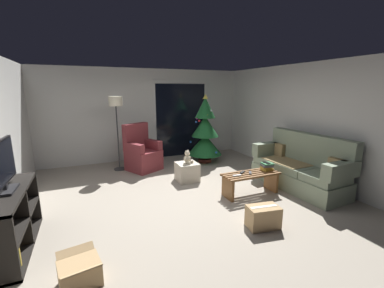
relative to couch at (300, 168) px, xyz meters
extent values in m
plane|color=#9E9384|center=(-2.32, 0.34, -0.40)|extent=(7.00, 7.00, 0.00)
cube|color=silver|center=(-2.32, 3.40, 0.85)|extent=(5.72, 0.12, 2.50)
cube|color=silver|center=(0.54, 0.34, 0.85)|extent=(0.12, 6.00, 2.50)
cube|color=silver|center=(-1.30, 3.33, 0.70)|extent=(1.60, 0.02, 2.20)
cube|color=black|center=(-1.30, 3.31, 0.65)|extent=(1.50, 0.02, 2.10)
cube|color=gray|center=(-0.07, -0.01, -0.23)|extent=(0.85, 1.93, 0.34)
cube|color=gray|center=(-0.06, -0.63, 0.01)|extent=(0.71, 0.63, 0.14)
cube|color=gray|center=(-0.09, -0.01, 0.01)|extent=(0.71, 0.63, 0.14)
cube|color=gray|center=(-0.12, 0.61, 0.01)|extent=(0.71, 0.63, 0.14)
cube|color=gray|center=(0.23, 0.01, 0.38)|extent=(0.29, 1.91, 0.60)
cube|color=gray|center=(-0.03, -0.87, 0.22)|extent=(0.77, 0.23, 0.28)
cube|color=gray|center=(-0.11, 0.86, 0.22)|extent=(0.77, 0.23, 0.28)
cube|color=#997F51|center=(-0.12, 0.24, 0.09)|extent=(0.64, 0.93, 0.02)
cube|color=#997F51|center=(0.12, -0.70, 0.22)|extent=(0.13, 0.33, 0.28)
cube|color=#997F51|center=(0.06, 0.70, 0.22)|extent=(0.13, 0.33, 0.28)
cube|color=brown|center=(-1.13, -0.08, 0.00)|extent=(1.10, 0.05, 0.04)
cube|color=brown|center=(-1.13, 0.00, 0.00)|extent=(1.10, 0.05, 0.04)
cube|color=brown|center=(-1.13, 0.09, 0.00)|extent=(1.10, 0.05, 0.04)
cube|color=brown|center=(-1.13, 0.18, 0.00)|extent=(1.10, 0.05, 0.04)
cube|color=brown|center=(-1.13, 0.27, 0.00)|extent=(1.10, 0.05, 0.04)
cube|color=brown|center=(-1.62, 0.09, -0.21)|extent=(0.05, 0.36, 0.38)
cube|color=brown|center=(-0.64, 0.09, -0.21)|extent=(0.05, 0.36, 0.38)
cube|color=#333338|center=(-1.15, 0.09, 0.03)|extent=(0.12, 0.16, 0.02)
cube|color=silver|center=(-1.46, 0.05, 0.03)|extent=(0.16, 0.07, 0.02)
cube|color=black|center=(-1.26, 0.17, 0.03)|extent=(0.15, 0.13, 0.02)
cube|color=#B79333|center=(-0.74, 0.11, 0.04)|extent=(0.21, 0.15, 0.04)
cube|color=#B79333|center=(-0.76, 0.12, 0.08)|extent=(0.19, 0.16, 0.04)
cube|color=#4C4C51|center=(-0.74, 0.11, 0.12)|extent=(0.24, 0.23, 0.04)
cube|color=#337042|center=(-0.73, 0.12, 0.15)|extent=(0.23, 0.21, 0.03)
cube|color=black|center=(-0.75, 0.12, 0.17)|extent=(0.09, 0.15, 0.01)
cylinder|color=#4C1E19|center=(-0.97, 2.37, -0.35)|extent=(0.36, 0.36, 0.10)
cylinder|color=brown|center=(-0.97, 2.37, -0.24)|extent=(0.08, 0.08, 0.12)
cone|color=#195628|center=(-0.97, 2.37, 0.09)|extent=(0.91, 0.91, 0.54)
cone|color=#195628|center=(-0.97, 2.37, 0.59)|extent=(0.72, 0.72, 0.54)
cone|color=#195628|center=(-0.97, 2.37, 1.08)|extent=(0.53, 0.53, 0.54)
sphere|color=blue|center=(-0.85, 1.94, -0.05)|extent=(0.06, 0.06, 0.06)
sphere|color=white|center=(-0.87, 2.23, 1.00)|extent=(0.06, 0.06, 0.06)
sphere|color=blue|center=(-0.89, 2.18, 0.87)|extent=(0.06, 0.06, 0.06)
sphere|color=red|center=(-1.19, 2.28, 0.75)|extent=(0.06, 0.06, 0.06)
sphere|color=#B233A5|center=(-1.18, 2.44, 0.80)|extent=(0.06, 0.06, 0.06)
sphere|color=blue|center=(-1.30, 2.58, 0.14)|extent=(0.06, 0.06, 0.06)
sphere|color=#1E8C33|center=(-1.01, 2.69, 0.40)|extent=(0.06, 0.06, 0.06)
sphere|color=blue|center=(-1.21, 2.42, 0.71)|extent=(0.06, 0.06, 0.06)
sphere|color=red|center=(-1.12, 2.70, 0.25)|extent=(0.06, 0.06, 0.06)
sphere|color=gold|center=(-1.15, 2.66, 0.31)|extent=(0.06, 0.06, 0.06)
sphere|color=blue|center=(-1.18, 2.66, 0.26)|extent=(0.06, 0.06, 0.06)
sphere|color=gold|center=(-1.01, 2.18, 0.89)|extent=(0.06, 0.06, 0.06)
sphere|color=#B233A5|center=(-0.86, 2.67, 0.39)|extent=(0.06, 0.06, 0.06)
cone|color=#EAD14C|center=(-0.97, 2.37, 1.36)|extent=(0.14, 0.14, 0.12)
cube|color=maroon|center=(-2.65, 2.34, -0.24)|extent=(0.92, 0.92, 0.31)
cube|color=maroon|center=(-2.65, 2.34, 0.00)|extent=(0.92, 0.92, 0.18)
cube|color=maroon|center=(-2.78, 2.58, 0.41)|extent=(0.68, 0.46, 0.64)
cube|color=maroon|center=(-2.39, 2.45, 0.20)|extent=(0.39, 0.58, 0.22)
cube|color=maroon|center=(-2.89, 2.19, 0.20)|extent=(0.39, 0.58, 0.22)
cylinder|color=#2D2D30|center=(-3.20, 2.60, -0.39)|extent=(0.28, 0.28, 0.02)
cylinder|color=#2D2D30|center=(-3.20, 2.60, 0.40)|extent=(0.03, 0.03, 1.55)
cylinder|color=beige|center=(-3.20, 2.60, 1.27)|extent=(0.32, 0.32, 0.22)
cube|color=black|center=(-4.82, -0.14, -0.38)|extent=(0.40, 1.40, 0.04)
cube|color=black|center=(-4.82, -0.14, 0.35)|extent=(0.40, 1.40, 0.04)
cube|color=black|center=(-4.82, 0.54, -0.02)|extent=(0.40, 0.04, 0.77)
cube|color=black|center=(-4.82, -0.14, -0.02)|extent=(0.40, 0.04, 0.73)
cube|color=black|center=(-4.82, -0.14, -0.02)|extent=(0.40, 1.33, 0.04)
cube|color=#285684|center=(-4.82, -0.69, -0.21)|extent=(0.30, 0.04, 0.31)
cube|color=#337042|center=(-4.82, -0.64, -0.19)|extent=(0.30, 0.04, 0.34)
cube|color=#B79333|center=(-4.82, -0.58, -0.22)|extent=(0.30, 0.04, 0.30)
cube|color=black|center=(-4.82, -0.14, 0.38)|extent=(0.21, 0.37, 0.03)
cube|color=black|center=(-4.82, -0.14, 0.43)|extent=(0.04, 0.06, 0.06)
cube|color=black|center=(-4.82, -0.14, 0.72)|extent=(0.06, 0.84, 0.52)
cube|color=black|center=(-4.80, -0.14, 0.72)|extent=(0.03, 0.79, 0.47)
cube|color=beige|center=(-1.95, 1.23, -0.20)|extent=(0.44, 0.44, 0.39)
cylinder|color=beige|center=(-1.88, 1.21, 0.03)|extent=(0.12, 0.13, 0.06)
cylinder|color=beige|center=(-1.96, 1.15, 0.03)|extent=(0.12, 0.13, 0.06)
sphere|color=beige|center=(-1.95, 1.23, 0.09)|extent=(0.15, 0.15, 0.15)
sphere|color=beige|center=(-1.95, 1.23, 0.21)|extent=(0.11, 0.11, 0.11)
sphere|color=#F4E5C1|center=(-1.92, 1.19, 0.20)|extent=(0.04, 0.04, 0.04)
sphere|color=beige|center=(-1.92, 1.25, 0.26)|extent=(0.04, 0.04, 0.04)
sphere|color=beige|center=(-1.98, 1.21, 0.26)|extent=(0.04, 0.04, 0.04)
sphere|color=beige|center=(-1.88, 1.26, 0.10)|extent=(0.06, 0.06, 0.06)
sphere|color=beige|center=(-2.00, 1.17, 0.10)|extent=(0.06, 0.06, 0.06)
cylinder|color=tan|center=(-1.69, 2.07, -0.37)|extent=(0.08, 0.12, 0.06)
cylinder|color=tan|center=(-1.59, 2.05, -0.37)|extent=(0.08, 0.12, 0.06)
sphere|color=tan|center=(-1.65, 2.00, -0.30)|extent=(0.15, 0.15, 0.15)
sphere|color=tan|center=(-1.65, 2.00, -0.18)|extent=(0.11, 0.11, 0.11)
sphere|color=tan|center=(-1.64, 2.05, -0.19)|extent=(0.04, 0.04, 0.04)
sphere|color=tan|center=(-1.69, 2.01, -0.13)|extent=(0.04, 0.04, 0.04)
sphere|color=tan|center=(-1.62, 1.99, -0.13)|extent=(0.04, 0.04, 0.04)
sphere|color=tan|center=(-1.72, 2.03, -0.29)|extent=(0.06, 0.06, 0.06)
sphere|color=tan|center=(-1.58, 2.01, -0.29)|extent=(0.06, 0.06, 0.06)
cube|color=tan|center=(-4.06, -1.10, -0.27)|extent=(0.43, 0.36, 0.26)
cube|color=tan|center=(-4.10, -0.92, -0.12)|extent=(0.38, 0.16, 0.06)
cube|color=tan|center=(-4.03, -1.28, -0.12)|extent=(0.38, 0.16, 0.06)
cube|color=tan|center=(-1.66, -0.94, -0.24)|extent=(0.49, 0.34, 0.32)
cube|color=beige|center=(-1.66, -0.94, -0.08)|extent=(0.41, 0.12, 0.00)
camera|label=1|loc=(-3.88, -3.55, 1.55)|focal=23.36mm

